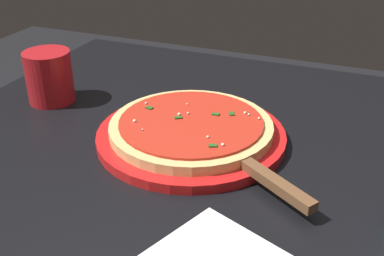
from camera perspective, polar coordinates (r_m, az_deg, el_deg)
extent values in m
cube|color=black|center=(1.36, -9.21, -6.01)|extent=(0.06, 0.06, 0.70)
cube|color=black|center=(0.76, 2.59, -2.91)|extent=(0.95, 0.81, 0.03)
cylinder|color=red|center=(0.76, 0.00, -0.81)|extent=(0.30, 0.30, 0.02)
cylinder|color=#DBB26B|center=(0.76, 0.00, 0.23)|extent=(0.26, 0.26, 0.02)
cylinder|color=red|center=(0.75, 0.00, 0.91)|extent=(0.23, 0.23, 0.00)
sphere|color=#EFEACC|center=(0.68, 3.75, -2.03)|extent=(0.00, 0.00, 0.00)
sphere|color=#EFEACC|center=(0.77, 6.44, 1.84)|extent=(0.00, 0.00, 0.00)
sphere|color=#EFEACC|center=(0.72, -6.02, -0.18)|extent=(0.00, 0.00, 0.00)
sphere|color=#EFEACC|center=(0.77, 6.90, 1.63)|extent=(0.00, 0.00, 0.00)
sphere|color=#EFEACC|center=(0.70, 1.93, -1.08)|extent=(0.00, 0.00, 0.00)
sphere|color=#EFEACC|center=(0.80, -5.59, 3.01)|extent=(0.00, 0.00, 0.00)
sphere|color=#EFEACC|center=(0.75, -6.97, 0.85)|extent=(0.01, 0.01, 0.01)
sphere|color=#EFEACC|center=(0.76, 8.14, 1.17)|extent=(0.00, 0.00, 0.00)
sphere|color=#EFEACC|center=(0.76, -1.59, 1.67)|extent=(0.01, 0.01, 0.01)
sphere|color=#EFEACC|center=(0.80, -0.60, 2.94)|extent=(0.00, 0.00, 0.00)
sphere|color=#EFEACC|center=(0.77, -0.48, 1.81)|extent=(0.00, 0.00, 0.00)
cube|color=#23561E|center=(0.75, -1.67, 1.30)|extent=(0.01, 0.01, 0.00)
cube|color=#23561E|center=(0.79, -5.20, 2.46)|extent=(0.01, 0.01, 0.00)
cube|color=#23561E|center=(0.77, 2.89, 1.69)|extent=(0.01, 0.01, 0.00)
cube|color=#23561E|center=(0.68, 2.53, -2.14)|extent=(0.01, 0.01, 0.00)
cube|color=#23561E|center=(0.77, 4.82, 1.74)|extent=(0.01, 0.01, 0.00)
cube|color=silver|center=(0.70, 3.89, -2.87)|extent=(0.11, 0.11, 0.00)
cube|color=brown|center=(0.63, 10.13, -6.66)|extent=(0.12, 0.09, 0.01)
cylinder|color=#B2191E|center=(0.92, -16.90, 5.97)|extent=(0.09, 0.09, 0.10)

